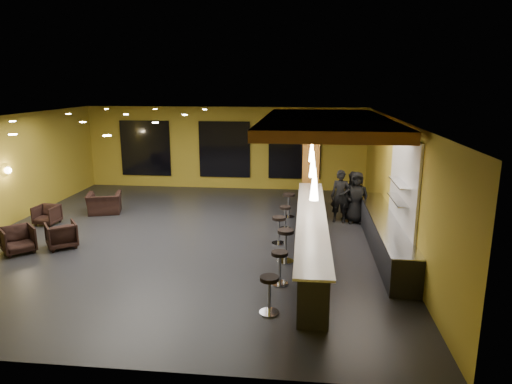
# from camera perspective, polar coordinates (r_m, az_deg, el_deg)

# --- Properties ---
(floor) EXTENTS (12.00, 13.00, 0.10)m
(floor) POSITION_cam_1_polar(r_m,az_deg,el_deg) (13.92, -8.48, -5.68)
(floor) COLOR black
(floor) RESTS_ON ground
(ceiling) EXTENTS (12.00, 13.00, 0.10)m
(ceiling) POSITION_cam_1_polar(r_m,az_deg,el_deg) (13.19, -9.02, 9.25)
(ceiling) COLOR black
(wall_back) EXTENTS (12.00, 0.10, 3.50)m
(wall_back) POSITION_cam_1_polar(r_m,az_deg,el_deg) (19.75, -3.90, 5.51)
(wall_back) COLOR #A88F25
(wall_back) RESTS_ON floor
(wall_front) EXTENTS (12.00, 0.10, 3.50)m
(wall_front) POSITION_cam_1_polar(r_m,az_deg,el_deg) (7.56, -21.55, -8.79)
(wall_front) COLOR #A88F25
(wall_front) RESTS_ON floor
(wall_right) EXTENTS (0.10, 13.00, 3.50)m
(wall_right) POSITION_cam_1_polar(r_m,az_deg,el_deg) (13.26, 17.43, 0.95)
(wall_right) COLOR #A88F25
(wall_right) RESTS_ON floor
(wood_soffit) EXTENTS (3.60, 8.00, 0.28)m
(wood_soffit) POSITION_cam_1_polar(r_m,az_deg,el_deg) (13.76, 8.63, 8.64)
(wood_soffit) COLOR #A96331
(wood_soffit) RESTS_ON ceiling
(window_left) EXTENTS (2.20, 0.06, 2.40)m
(window_left) POSITION_cam_1_polar(r_m,az_deg,el_deg) (20.55, -13.65, 5.34)
(window_left) COLOR black
(window_left) RESTS_ON wall_back
(window_center) EXTENTS (2.20, 0.06, 2.40)m
(window_center) POSITION_cam_1_polar(r_m,az_deg,el_deg) (19.65, -3.96, 5.33)
(window_center) COLOR black
(window_center) RESTS_ON wall_back
(window_right) EXTENTS (2.20, 0.06, 2.40)m
(window_right) POSITION_cam_1_polar(r_m,az_deg,el_deg) (19.35, 4.86, 5.18)
(window_right) COLOR black
(window_right) RESTS_ON wall_back
(tile_backsplash) EXTENTS (0.06, 3.20, 2.40)m
(tile_backsplash) POSITION_cam_1_polar(r_m,az_deg,el_deg) (12.23, 17.98, 1.08)
(tile_backsplash) COLOR white
(tile_backsplash) RESTS_ON wall_right
(bar_counter) EXTENTS (0.60, 8.00, 1.00)m
(bar_counter) POSITION_cam_1_polar(r_m,az_deg,el_deg) (12.37, 6.90, -5.42)
(bar_counter) COLOR black
(bar_counter) RESTS_ON floor
(bar_top) EXTENTS (0.78, 8.10, 0.05)m
(bar_top) POSITION_cam_1_polar(r_m,az_deg,el_deg) (12.21, 6.97, -3.09)
(bar_top) COLOR white
(bar_top) RESTS_ON bar_counter
(prep_counter) EXTENTS (0.70, 6.00, 0.86)m
(prep_counter) POSITION_cam_1_polar(r_m,az_deg,el_deg) (13.06, 15.71, -5.14)
(prep_counter) COLOR black
(prep_counter) RESTS_ON floor
(prep_top) EXTENTS (0.72, 6.00, 0.03)m
(prep_top) POSITION_cam_1_polar(r_m,az_deg,el_deg) (12.92, 15.84, -3.23)
(prep_top) COLOR silver
(prep_top) RESTS_ON prep_counter
(wall_shelf_lower) EXTENTS (0.30, 1.50, 0.03)m
(wall_shelf_lower) POSITION_cam_1_polar(r_m,az_deg,el_deg) (12.10, 17.38, -0.95)
(wall_shelf_lower) COLOR silver
(wall_shelf_lower) RESTS_ON wall_right
(wall_shelf_upper) EXTENTS (0.30, 1.50, 0.03)m
(wall_shelf_upper) POSITION_cam_1_polar(r_m,az_deg,el_deg) (12.00, 17.53, 1.13)
(wall_shelf_upper) COLOR silver
(wall_shelf_upper) RESTS_ON wall_right
(column) EXTENTS (0.60, 0.60, 3.50)m
(column) POSITION_cam_1_polar(r_m,az_deg,el_deg) (16.54, 6.87, 3.88)
(column) COLOR #A26524
(column) RESTS_ON floor
(wall_sconce) EXTENTS (0.22, 0.22, 0.22)m
(wall_sconce) POSITION_cam_1_polar(r_m,az_deg,el_deg) (16.38, -28.60, 2.40)
(wall_sconce) COLOR #FFE5B2
(wall_sconce) RESTS_ON wall_left
(pendant_0) EXTENTS (0.20, 0.20, 0.70)m
(pendant_0) POSITION_cam_1_polar(r_m,az_deg,el_deg) (9.94, 7.31, 0.94)
(pendant_0) COLOR white
(pendant_0) RESTS_ON wood_soffit
(pendant_1) EXTENTS (0.20, 0.20, 0.70)m
(pendant_1) POSITION_cam_1_polar(r_m,az_deg,el_deg) (12.40, 7.12, 3.45)
(pendant_1) COLOR white
(pendant_1) RESTS_ON wood_soffit
(pendant_2) EXTENTS (0.20, 0.20, 0.70)m
(pendant_2) POSITION_cam_1_polar(r_m,az_deg,el_deg) (14.86, 6.99, 5.13)
(pendant_2) COLOR white
(pendant_2) RESTS_ON wood_soffit
(staff_a) EXTENTS (0.70, 0.53, 1.74)m
(staff_a) POSITION_cam_1_polar(r_m,az_deg,el_deg) (15.14, 10.51, -0.56)
(staff_a) COLOR black
(staff_a) RESTS_ON floor
(staff_b) EXTENTS (0.89, 0.74, 1.67)m
(staff_b) POSITION_cam_1_polar(r_m,az_deg,el_deg) (15.36, 12.15, -0.57)
(staff_b) COLOR black
(staff_b) RESTS_ON floor
(staff_c) EXTENTS (0.84, 0.56, 1.70)m
(staff_c) POSITION_cam_1_polar(r_m,az_deg,el_deg) (15.19, 12.41, -0.68)
(staff_c) COLOR black
(staff_c) RESTS_ON floor
(armchair_a) EXTENTS (1.11, 1.11, 0.73)m
(armchair_a) POSITION_cam_1_polar(r_m,az_deg,el_deg) (13.94, -27.59, -5.32)
(armchair_a) COLOR black
(armchair_a) RESTS_ON floor
(armchair_b) EXTENTS (1.09, 1.09, 0.72)m
(armchair_b) POSITION_cam_1_polar(r_m,az_deg,el_deg) (13.88, -23.15, -4.96)
(armchair_b) COLOR black
(armchair_b) RESTS_ON floor
(armchair_c) EXTENTS (0.74, 0.75, 0.63)m
(armchair_c) POSITION_cam_1_polar(r_m,az_deg,el_deg) (16.28, -24.68, -2.61)
(armchair_c) COLOR black
(armchair_c) RESTS_ON floor
(armchair_d) EXTENTS (1.35, 1.26, 0.73)m
(armchair_d) POSITION_cam_1_polar(r_m,az_deg,el_deg) (16.89, -18.42, -1.34)
(armchair_d) COLOR black
(armchair_d) RESTS_ON floor
(bar_stool_0) EXTENTS (0.40, 0.40, 0.79)m
(bar_stool_0) POSITION_cam_1_polar(r_m,az_deg,el_deg) (9.22, 1.68, -12.14)
(bar_stool_0) COLOR silver
(bar_stool_0) RESTS_ON floor
(bar_stool_1) EXTENTS (0.40, 0.40, 0.79)m
(bar_stool_1) POSITION_cam_1_polar(r_m,az_deg,el_deg) (10.46, 2.96, -8.92)
(bar_stool_1) COLOR silver
(bar_stool_1) RESTS_ON floor
(bar_stool_2) EXTENTS (0.44, 0.44, 0.87)m
(bar_stool_2) POSITION_cam_1_polar(r_m,az_deg,el_deg) (11.71, 3.72, -6.18)
(bar_stool_2) COLOR silver
(bar_stool_2) RESTS_ON floor
(bar_stool_3) EXTENTS (0.41, 0.41, 0.80)m
(bar_stool_3) POSITION_cam_1_polar(r_m,az_deg,el_deg) (12.99, 2.87, -4.34)
(bar_stool_3) COLOR silver
(bar_stool_3) RESTS_ON floor
(bar_stool_4) EXTENTS (0.37, 0.37, 0.73)m
(bar_stool_4) POSITION_cam_1_polar(r_m,az_deg,el_deg) (14.33, 3.67, -2.82)
(bar_stool_4) COLOR silver
(bar_stool_4) RESTS_ON floor
(bar_stool_5) EXTENTS (0.42, 0.42, 0.84)m
(bar_stool_5) POSITION_cam_1_polar(r_m,az_deg,el_deg) (15.53, 4.10, -1.28)
(bar_stool_5) COLOR silver
(bar_stool_5) RESTS_ON floor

